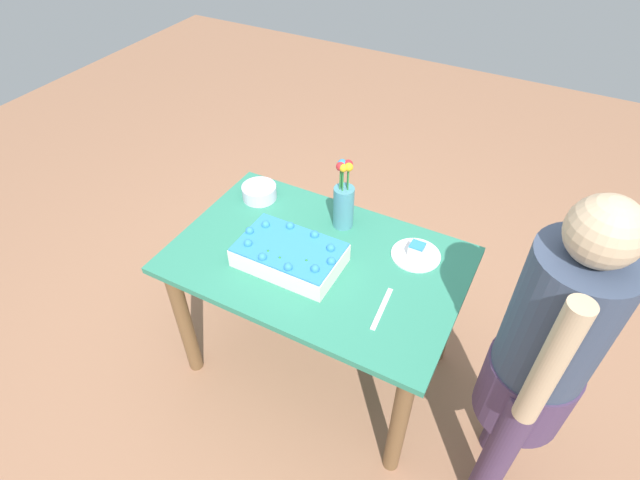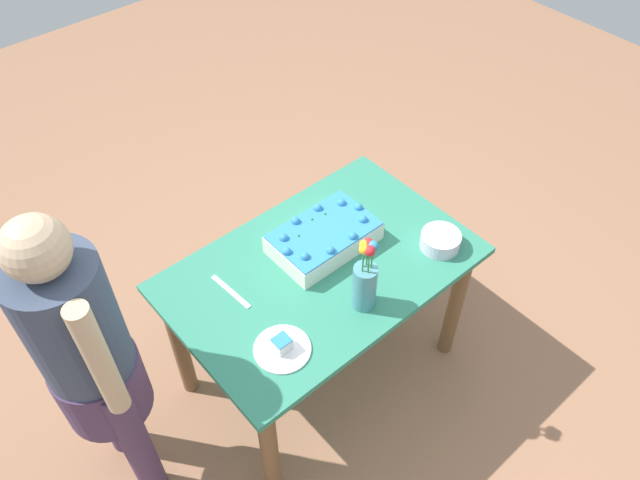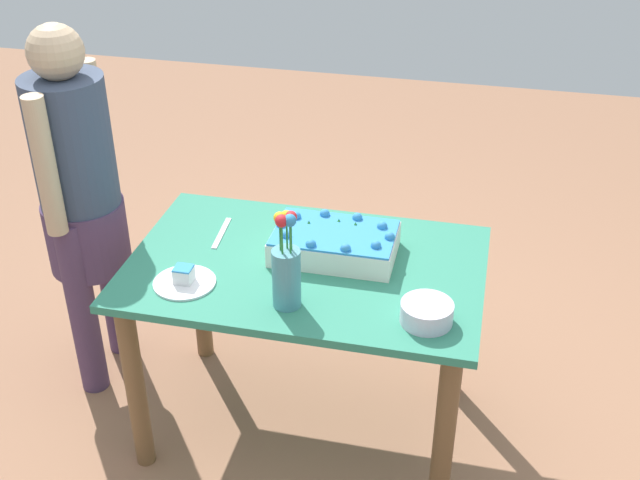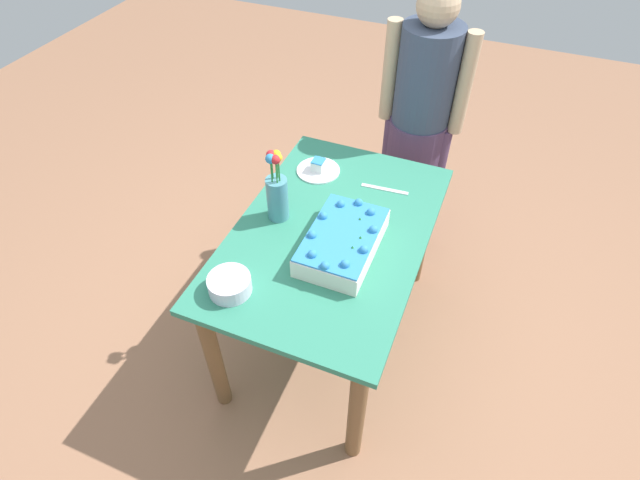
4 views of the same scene
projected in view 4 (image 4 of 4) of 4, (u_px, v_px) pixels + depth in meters
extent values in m
plane|color=#9B6A4E|center=(329.00, 331.00, 2.66)|extent=(8.00, 8.00, 0.00)
cube|color=#308064|center=(331.00, 233.00, 2.14)|extent=(1.23, 0.80, 0.03)
cylinder|color=brown|center=(357.00, 412.00, 1.97)|extent=(0.07, 0.07, 0.72)
cylinder|color=brown|center=(423.00, 233.00, 2.67)|extent=(0.07, 0.07, 0.72)
cylinder|color=brown|center=(214.00, 358.00, 2.14)|extent=(0.07, 0.07, 0.72)
cylinder|color=brown|center=(311.00, 204.00, 2.84)|extent=(0.07, 0.07, 0.72)
cube|color=white|center=(342.00, 242.00, 2.02)|extent=(0.43, 0.27, 0.09)
cube|color=#3082C5|center=(343.00, 234.00, 1.99)|extent=(0.42, 0.26, 0.01)
sphere|color=#3082C5|center=(359.00, 203.00, 2.11)|extent=(0.04, 0.04, 0.04)
sphere|color=#3082C5|center=(341.00, 204.00, 2.10)|extent=(0.04, 0.04, 0.04)
sphere|color=#3082C5|center=(323.00, 216.00, 2.05)|extent=(0.04, 0.04, 0.04)
sphere|color=#3082C5|center=(312.00, 235.00, 1.97)|extent=(0.04, 0.04, 0.04)
sphere|color=#3082C5|center=(312.00, 254.00, 1.90)|extent=(0.04, 0.04, 0.04)
sphere|color=#3082C5|center=(325.00, 266.00, 1.85)|extent=(0.04, 0.04, 0.04)
sphere|color=#3082C5|center=(345.00, 264.00, 1.86)|extent=(0.04, 0.04, 0.04)
sphere|color=#3082C5|center=(364.00, 250.00, 1.91)|extent=(0.04, 0.04, 0.04)
sphere|color=#3082C5|center=(373.00, 230.00, 1.99)|extent=(0.04, 0.04, 0.04)
sphere|color=#3082C5|center=(371.00, 212.00, 2.06)|extent=(0.04, 0.04, 0.04)
cone|color=#2D8438|center=(353.00, 247.00, 1.93)|extent=(0.02, 0.02, 0.02)
cone|color=#2D8438|center=(361.00, 238.00, 1.96)|extent=(0.02, 0.02, 0.02)
cone|color=#2D8438|center=(360.00, 219.00, 2.04)|extent=(0.02, 0.02, 0.02)
cylinder|color=white|center=(318.00, 170.00, 2.42)|extent=(0.21, 0.21, 0.01)
cube|color=white|center=(318.00, 165.00, 2.40)|extent=(0.06, 0.06, 0.05)
cube|color=#2F84C5|center=(318.00, 161.00, 2.38)|extent=(0.06, 0.06, 0.01)
cube|color=silver|center=(385.00, 189.00, 2.32)|extent=(0.04, 0.22, 0.00)
cylinder|color=teal|center=(277.00, 199.00, 2.12)|extent=(0.09, 0.09, 0.20)
cylinder|color=#2D8438|center=(277.00, 166.00, 2.02)|extent=(0.01, 0.01, 0.12)
sphere|color=gold|center=(276.00, 154.00, 1.98)|extent=(0.04, 0.04, 0.04)
cylinder|color=#2D8438|center=(272.00, 167.00, 2.02)|extent=(0.01, 0.01, 0.12)
sphere|color=red|center=(271.00, 155.00, 1.98)|extent=(0.04, 0.04, 0.04)
cylinder|color=#2D8438|center=(271.00, 170.00, 2.00)|extent=(0.01, 0.01, 0.12)
sphere|color=teal|center=(270.00, 159.00, 1.96)|extent=(0.04, 0.04, 0.04)
cylinder|color=#2D8438|center=(276.00, 171.00, 1.99)|extent=(0.01, 0.01, 0.12)
sphere|color=red|center=(275.00, 160.00, 1.95)|extent=(0.04, 0.04, 0.04)
cylinder|color=#2D8438|center=(280.00, 169.00, 2.01)|extent=(0.01, 0.01, 0.12)
sphere|color=yellow|center=(279.00, 157.00, 1.97)|extent=(0.03, 0.03, 0.03)
cylinder|color=silver|center=(230.00, 284.00, 1.88)|extent=(0.17, 0.17, 0.07)
cylinder|color=#493455|center=(389.00, 176.00, 2.98)|extent=(0.11, 0.11, 0.78)
cylinder|color=#493455|center=(432.00, 186.00, 2.91)|extent=(0.11, 0.11, 0.78)
cylinder|color=#493455|center=(416.00, 142.00, 2.75)|extent=(0.31, 0.31, 0.28)
cylinder|color=#36425A|center=(427.00, 78.00, 2.48)|extent=(0.30, 0.30, 0.52)
sphere|color=tan|center=(438.00, 5.00, 2.23)|extent=(0.20, 0.20, 0.20)
cylinder|color=tan|center=(390.00, 71.00, 2.53)|extent=(0.08, 0.08, 0.52)
cylinder|color=tan|center=(464.00, 85.00, 2.43)|extent=(0.08, 0.08, 0.52)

